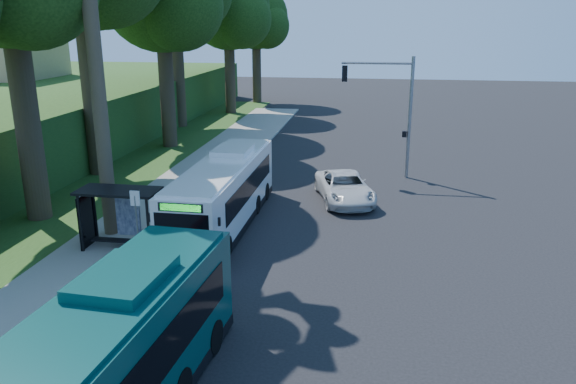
# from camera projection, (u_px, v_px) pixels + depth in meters

# --- Properties ---
(ground) EXTENTS (140.00, 140.00, 0.00)m
(ground) POSITION_uv_depth(u_px,v_px,m) (304.00, 233.00, 24.48)
(ground) COLOR black
(ground) RESTS_ON ground
(sidewalk) EXTENTS (4.50, 70.00, 0.12)m
(sidewalk) POSITION_uv_depth(u_px,v_px,m) (146.00, 223.00, 25.53)
(sidewalk) COLOR gray
(sidewalk) RESTS_ON ground
(red_curb) EXTENTS (0.25, 30.00, 0.13)m
(red_curb) POSITION_uv_depth(u_px,v_px,m) (162.00, 262.00, 21.41)
(red_curb) COLOR maroon
(red_curb) RESTS_ON ground
(grass_verge) EXTENTS (8.00, 70.00, 0.06)m
(grass_verge) POSITION_uv_depth(u_px,v_px,m) (84.00, 187.00, 31.11)
(grass_verge) COLOR #234719
(grass_verge) RESTS_ON ground
(bus_shelter) EXTENTS (3.20, 1.51, 2.55)m
(bus_shelter) POSITION_uv_depth(u_px,v_px,m) (115.00, 206.00, 22.31)
(bus_shelter) COLOR black
(bus_shelter) RESTS_ON ground
(stop_sign_pole) EXTENTS (0.35, 0.06, 3.17)m
(stop_sign_pole) POSITION_uv_depth(u_px,v_px,m) (137.00, 220.00, 19.94)
(stop_sign_pole) COLOR gray
(stop_sign_pole) RESTS_ON ground
(traffic_signal_pole) EXTENTS (4.10, 0.30, 7.00)m
(traffic_signal_pole) POSITION_uv_depth(u_px,v_px,m) (393.00, 102.00, 32.08)
(traffic_signal_pole) COLOR gray
(traffic_signal_pole) RESTS_ON ground
(tree_4) EXTENTS (8.40, 8.00, 14.14)m
(tree_4) POSITION_uv_depth(u_px,v_px,m) (229.00, 12.00, 53.54)
(tree_4) COLOR #382B1E
(tree_4) RESTS_ON ground
(tree_5) EXTENTS (7.35, 7.00, 12.86)m
(tree_5) POSITION_uv_depth(u_px,v_px,m) (257.00, 20.00, 61.18)
(tree_5) COLOR #382B1E
(tree_5) RESTS_ON ground
(white_bus) EXTENTS (2.42, 10.83, 3.22)m
(white_bus) POSITION_uv_depth(u_px,v_px,m) (224.00, 192.00, 25.01)
(white_bus) COLOR white
(white_bus) RESTS_ON ground
(pickup) EXTENTS (3.71, 5.67, 1.45)m
(pickup) POSITION_uv_depth(u_px,v_px,m) (345.00, 187.00, 28.68)
(pickup) COLOR silver
(pickup) RESTS_ON ground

